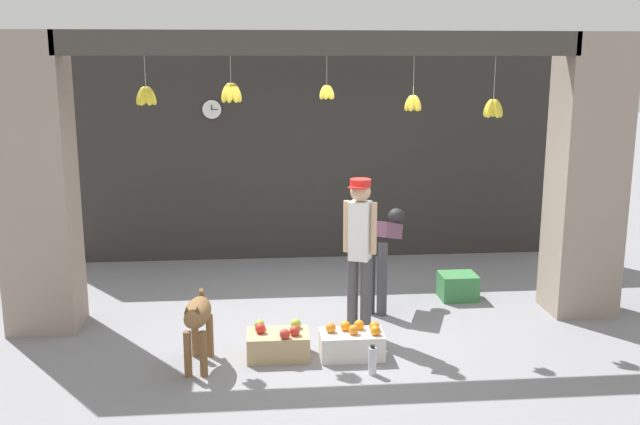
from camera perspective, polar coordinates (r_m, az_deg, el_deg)
ground_plane at (r=7.57m, az=0.28°, el=-9.23°), size 60.00×60.00×0.00m
shop_back_wall at (r=9.94m, az=-1.23°, el=4.94°), size 7.07×0.12×3.03m
shop_pillar_left at (r=7.75m, az=-21.70°, el=2.06°), size 0.70×0.60×3.03m
shop_pillar_right at (r=8.23m, az=20.54°, el=2.69°), size 0.70×0.60×3.03m
storefront_awning at (r=7.17m, az=0.10°, el=13.04°), size 5.17×0.30×0.87m
dog at (r=6.59m, az=-9.77°, el=-8.36°), size 0.27×0.84×0.69m
shopkeeper at (r=7.13m, az=3.20°, el=-2.61°), size 0.32×0.30×1.61m
worker_stooping at (r=7.98m, az=5.11°, el=-2.76°), size 0.54×0.76×1.07m
fruit_crate_oranges at (r=6.84m, az=2.59°, el=-10.39°), size 0.59×0.34×0.33m
fruit_crate_apples at (r=6.84m, az=-3.38°, el=-10.43°), size 0.58×0.38×0.33m
produce_box_green at (r=8.57m, az=10.96°, el=-5.81°), size 0.42×0.37×0.30m
water_bottle at (r=6.50m, az=4.21°, el=-11.74°), size 0.07×0.07×0.28m
wall_clock at (r=9.80m, az=-8.65°, el=8.16°), size 0.27×0.03×0.27m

